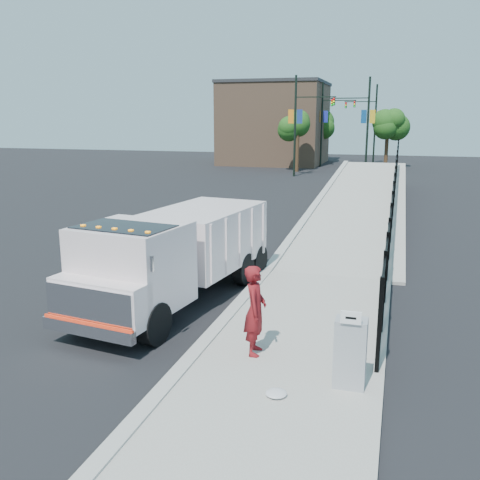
# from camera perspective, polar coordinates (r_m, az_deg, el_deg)

# --- Properties ---
(ground) EXTENTS (120.00, 120.00, 0.00)m
(ground) POSITION_cam_1_polar(r_m,az_deg,el_deg) (12.99, -1.26, -8.49)
(ground) COLOR black
(ground) RESTS_ON ground
(sidewalk) EXTENTS (3.55, 12.00, 0.12)m
(sidewalk) POSITION_cam_1_polar(r_m,az_deg,el_deg) (10.75, 5.44, -12.97)
(sidewalk) COLOR #9E998E
(sidewalk) RESTS_ON ground
(curb) EXTENTS (0.30, 12.00, 0.16)m
(curb) POSITION_cam_1_polar(r_m,az_deg,el_deg) (11.22, -4.45, -11.67)
(curb) COLOR #ADAAA3
(curb) RESTS_ON ground
(ramp) EXTENTS (3.95, 24.06, 3.19)m
(ramp) POSITION_cam_1_polar(r_m,az_deg,el_deg) (27.96, 13.08, 2.85)
(ramp) COLOR #9E998E
(ramp) RESTS_ON ground
(iron_fence) EXTENTS (0.10, 28.00, 1.80)m
(iron_fence) POSITION_cam_1_polar(r_m,az_deg,el_deg) (23.82, 15.97, 3.16)
(iron_fence) COLOR black
(iron_fence) RESTS_ON ground
(truck) EXTENTS (3.24, 7.40, 2.45)m
(truck) POSITION_cam_1_polar(r_m,az_deg,el_deg) (13.84, -7.04, -1.24)
(truck) COLOR black
(truck) RESTS_ON ground
(worker) EXTENTS (0.51, 0.71, 1.82)m
(worker) POSITION_cam_1_polar(r_m,az_deg,el_deg) (10.65, 1.64, -7.49)
(worker) COLOR maroon
(worker) RESTS_ON sidewalk
(utility_cabinet) EXTENTS (0.55, 0.40, 1.25)m
(utility_cabinet) POSITION_cam_1_polar(r_m,az_deg,el_deg) (9.70, 11.67, -11.72)
(utility_cabinet) COLOR gray
(utility_cabinet) RESTS_ON sidewalk
(arrow_sign) EXTENTS (0.35, 0.04, 0.22)m
(arrow_sign) POSITION_cam_1_polar(r_m,az_deg,el_deg) (9.21, 11.75, -8.12)
(arrow_sign) COLOR white
(arrow_sign) RESTS_ON utility_cabinet
(debris) EXTENTS (0.37, 0.37, 0.09)m
(debris) POSITION_cam_1_polar(r_m,az_deg,el_deg) (9.48, 3.87, -15.98)
(debris) COLOR silver
(debris) RESTS_ON sidewalk
(light_pole_0) EXTENTS (3.77, 0.22, 8.00)m
(light_pole_0) POSITION_cam_1_polar(r_m,az_deg,el_deg) (44.16, 6.30, 12.40)
(light_pole_0) COLOR black
(light_pole_0) RESTS_ON ground
(light_pole_1) EXTENTS (3.78, 0.22, 8.00)m
(light_pole_1) POSITION_cam_1_polar(r_m,az_deg,el_deg) (46.90, 13.10, 12.17)
(light_pole_1) COLOR black
(light_pole_1) RESTS_ON ground
(light_pole_2) EXTENTS (3.77, 0.22, 8.00)m
(light_pole_2) POSITION_cam_1_polar(r_m,az_deg,el_deg) (53.43, 9.05, 12.40)
(light_pole_2) COLOR black
(light_pole_2) RESTS_ON ground
(light_pole_3) EXTENTS (3.78, 0.22, 8.00)m
(light_pole_3) POSITION_cam_1_polar(r_m,az_deg,el_deg) (57.75, 13.92, 12.22)
(light_pole_3) COLOR black
(light_pole_3) RESTS_ON ground
(tree_0) EXTENTS (2.29, 2.29, 5.15)m
(tree_0) POSITION_cam_1_polar(r_m,az_deg,el_deg) (48.18, 6.16, 11.91)
(tree_0) COLOR #382314
(tree_0) RESTS_ON ground
(tree_1) EXTENTS (2.32, 2.32, 5.16)m
(tree_1) POSITION_cam_1_polar(r_m,az_deg,el_deg) (53.38, 15.49, 11.63)
(tree_1) COLOR #382314
(tree_1) RESTS_ON ground
(tree_2) EXTENTS (2.77, 2.77, 5.38)m
(tree_2) POSITION_cam_1_polar(r_m,az_deg,el_deg) (58.39, 8.63, 12.05)
(tree_2) COLOR #382314
(tree_2) RESTS_ON ground
(building) EXTENTS (10.00, 10.00, 8.00)m
(building) POSITION_cam_1_polar(r_m,az_deg,el_deg) (56.95, 3.75, 12.19)
(building) COLOR #8C664C
(building) RESTS_ON ground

